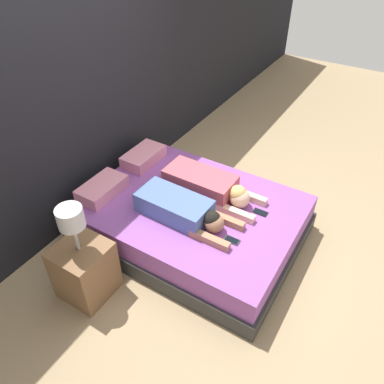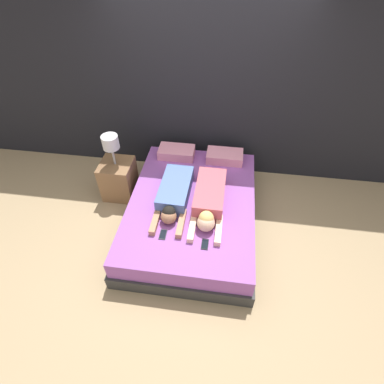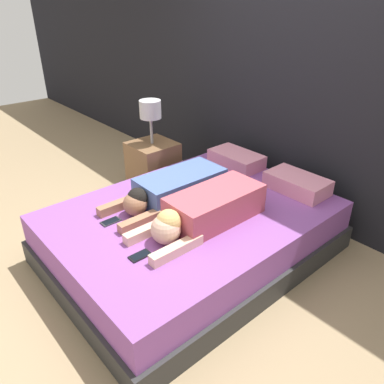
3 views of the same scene
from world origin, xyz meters
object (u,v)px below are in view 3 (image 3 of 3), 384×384
object	(u,v)px
person_left	(172,189)
person_right	(205,210)
cell_phone_right	(140,256)
nightstand	(153,164)
bed	(192,232)
pillow_head_right	(297,183)
cell_phone_left	(111,221)
pillow_head_left	(236,159)

from	to	relation	value
person_left	person_right	distance (m)	0.44
cell_phone_right	nightstand	world-z (taller)	nightstand
person_right	cell_phone_right	world-z (taller)	person_right
bed	person_right	bearing A→B (deg)	-17.75
pillow_head_right	cell_phone_left	size ratio (longest dim) A/B	3.63
pillow_head_left	cell_phone_right	size ratio (longest dim) A/B	3.63
cell_phone_right	nightstand	xyz separation A→B (m)	(-1.36, 1.08, -0.11)
nightstand	person_right	bearing A→B (deg)	-20.38
person_right	nightstand	world-z (taller)	nightstand
person_left	cell_phone_right	size ratio (longest dim) A/B	7.36
cell_phone_right	person_left	bearing A→B (deg)	126.15
pillow_head_right	person_left	distance (m)	1.07
pillow_head_right	cell_phone_left	xyz separation A→B (m)	(-0.60, -1.46, -0.06)
cell_phone_right	pillow_head_left	bearing A→B (deg)	110.98
person_left	person_right	xyz separation A→B (m)	(0.44, -0.04, 0.01)
bed	pillow_head_left	world-z (taller)	pillow_head_left
person_left	cell_phone_left	distance (m)	0.56
pillow_head_left	pillow_head_right	distance (m)	0.70
bed	cell_phone_right	xyz separation A→B (m)	(0.23, -0.65, 0.23)
pillow_head_right	person_left	xyz separation A→B (m)	(-0.57, -0.91, 0.03)
pillow_head_right	person_left	size ratio (longest dim) A/B	0.49
pillow_head_left	cell_phone_left	bearing A→B (deg)	-86.01
bed	person_left	distance (m)	0.39
pillow_head_left	cell_phone_right	bearing A→B (deg)	-69.02
bed	cell_phone_left	bearing A→B (deg)	-113.32
person_left	cell_phone_right	world-z (taller)	person_left
pillow_head_left	person_left	xyz separation A→B (m)	(0.13, -0.91, 0.03)
pillow_head_right	cell_phone_right	distance (m)	1.53
cell_phone_left	person_right	bearing A→B (deg)	47.50
pillow_head_left	person_right	distance (m)	1.11
cell_phone_left	cell_phone_right	distance (m)	0.49
cell_phone_right	person_right	bearing A→B (deg)	91.61
cell_phone_right	bed	bearing A→B (deg)	109.88
nightstand	pillow_head_left	bearing A→B (deg)	30.40
person_left	nightstand	xyz separation A→B (m)	(-0.90, 0.45, -0.21)
bed	nightstand	distance (m)	1.21
pillow_head_right	pillow_head_left	bearing A→B (deg)	180.00
pillow_head_right	nightstand	size ratio (longest dim) A/B	0.51
bed	pillow_head_right	xyz separation A→B (m)	(0.35, 0.88, 0.29)
bed	person_right	size ratio (longest dim) A/B	2.06
pillow_head_left	pillow_head_right	xyz separation A→B (m)	(0.70, 0.00, 0.00)
pillow_head_left	person_right	bearing A→B (deg)	-59.05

